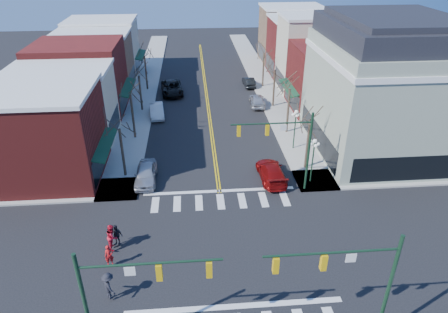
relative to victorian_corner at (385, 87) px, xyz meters
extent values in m
plane|color=black|center=(-16.50, -14.50, -6.66)|extent=(160.00, 160.00, 0.00)
cube|color=#9E9B93|center=(-25.25, 5.50, -6.58)|extent=(3.50, 70.00, 0.15)
cube|color=#9E9B93|center=(-7.75, 5.50, -6.58)|extent=(3.50, 70.00, 0.15)
cube|color=maroon|center=(-32.00, -2.75, -2.66)|extent=(10.00, 8.50, 8.00)
cube|color=beige|center=(-32.00, 5.00, -2.91)|extent=(10.00, 7.00, 7.50)
cube|color=maroon|center=(-32.00, 13.00, -2.41)|extent=(10.00, 9.00, 8.50)
cube|color=#906D4F|center=(-32.00, 21.25, -2.76)|extent=(10.00, 7.50, 7.80)
cube|color=beige|center=(-32.00, 29.00, -2.56)|extent=(10.00, 8.00, 8.20)
cube|color=maroon|center=(-1.00, 11.25, -2.66)|extent=(10.00, 8.50, 8.00)
cube|color=beige|center=(-1.00, 19.00, -1.66)|extent=(10.00, 7.00, 10.00)
cube|color=maroon|center=(-1.00, 26.50, -2.41)|extent=(10.00, 8.00, 8.50)
cube|color=#906D4F|center=(-1.00, 34.50, -2.16)|extent=(10.00, 8.00, 9.00)
cube|color=#949F8A|center=(0.00, 0.00, -1.16)|extent=(12.00, 14.00, 11.00)
cube|color=white|center=(0.00, 0.00, 2.94)|extent=(12.25, 14.25, 0.50)
cube|color=black|center=(0.00, 0.00, 5.24)|extent=(11.40, 13.40, 1.80)
cube|color=black|center=(0.00, 0.00, 6.34)|extent=(9.80, 11.80, 0.60)
cylinder|color=#14331E|center=(-23.90, -21.90, -3.06)|extent=(0.20, 0.20, 7.20)
cylinder|color=#14331E|center=(-20.65, -21.90, -0.26)|extent=(6.50, 0.12, 0.12)
cube|color=gold|center=(-20.33, -21.90, -0.81)|extent=(0.28, 0.28, 0.90)
cube|color=gold|center=(-18.05, -21.90, -0.81)|extent=(0.28, 0.28, 0.90)
cylinder|color=#14331E|center=(-9.10, -21.90, -3.06)|extent=(0.20, 0.20, 7.20)
cylinder|color=#14331E|center=(-12.35, -21.90, -0.26)|extent=(6.50, 0.12, 0.12)
cube|color=gold|center=(-12.68, -21.90, -0.81)|extent=(0.28, 0.28, 0.90)
cube|color=gold|center=(-14.95, -21.90, -0.81)|extent=(0.28, 0.28, 0.90)
cylinder|color=#14331E|center=(-9.10, -7.10, -3.06)|extent=(0.20, 0.20, 7.20)
cylinder|color=#14331E|center=(-12.35, -7.10, -0.26)|extent=(6.50, 0.12, 0.12)
cube|color=gold|center=(-12.68, -7.10, -0.81)|extent=(0.28, 0.28, 0.90)
cube|color=gold|center=(-14.95, -7.10, -0.81)|extent=(0.28, 0.28, 0.90)
cylinder|color=#14331E|center=(-8.30, -6.00, -4.66)|extent=(0.12, 0.12, 4.00)
sphere|color=white|center=(-8.30, -6.00, -2.51)|extent=(0.36, 0.36, 0.36)
cylinder|color=#14331E|center=(-8.30, 0.50, -4.66)|extent=(0.12, 0.12, 4.00)
sphere|color=white|center=(-8.30, 0.50, -2.51)|extent=(0.36, 0.36, 0.36)
cylinder|color=#382B21|center=(-24.90, -3.50, -4.28)|extent=(0.24, 0.24, 4.76)
cylinder|color=#382B21|center=(-24.90, 4.50, -4.14)|extent=(0.24, 0.24, 5.04)
cylinder|color=#382B21|center=(-24.90, 12.50, -4.38)|extent=(0.24, 0.24, 4.55)
cylinder|color=#382B21|center=(-24.90, 20.50, -4.21)|extent=(0.24, 0.24, 4.90)
cylinder|color=#382B21|center=(-8.10, -3.50, -4.35)|extent=(0.24, 0.24, 4.62)
cylinder|color=#382B21|center=(-8.10, 4.50, -4.07)|extent=(0.24, 0.24, 5.18)
cylinder|color=#382B21|center=(-8.10, 12.50, -4.24)|extent=(0.24, 0.24, 4.83)
cylinder|color=#382B21|center=(-8.10, 20.50, -4.17)|extent=(0.24, 0.24, 4.97)
imported|color=#BAB9BE|center=(-22.90, -4.56, -5.88)|extent=(1.85, 4.58, 1.56)
imported|color=silver|center=(-22.90, 10.47, -5.90)|extent=(2.11, 4.76, 1.52)
imported|color=black|center=(-21.30, 18.53, -5.81)|extent=(3.43, 6.37, 1.70)
imported|color=maroon|center=(-11.68, -5.13, -5.90)|extent=(2.29, 5.27, 1.51)
imported|color=silver|center=(-10.10, 12.96, -5.88)|extent=(2.08, 4.64, 1.55)
imported|color=black|center=(-10.10, 20.84, -5.99)|extent=(1.64, 4.10, 1.33)
imported|color=#B21315|center=(-24.35, -15.11, -5.73)|extent=(0.66, 0.53, 1.56)
imported|color=red|center=(-24.40, -13.41, -5.54)|extent=(0.79, 0.99, 1.94)
imported|color=black|center=(-24.20, -13.06, -5.68)|extent=(1.05, 0.72, 1.66)
imported|color=black|center=(-23.89, -17.90, -5.58)|extent=(1.27, 1.38, 1.86)
camera|label=1|loc=(-18.50, -35.49, 12.49)|focal=32.00mm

